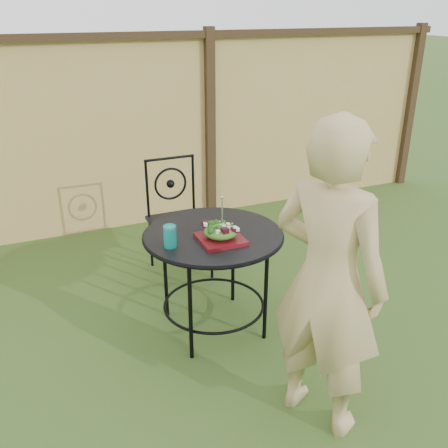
% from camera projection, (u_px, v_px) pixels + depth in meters
% --- Properties ---
extents(ground, '(60.00, 60.00, 0.00)m').
position_uv_depth(ground, '(147.00, 361.00, 3.18)').
color(ground, '#234315').
rests_on(ground, ground).
extents(fence, '(8.00, 0.12, 1.90)m').
position_uv_depth(fence, '(79.00, 138.00, 4.64)').
color(fence, '#EECC75').
rests_on(fence, ground).
extents(patio_table, '(0.92, 0.92, 0.72)m').
position_uv_depth(patio_table, '(213.00, 252.00, 3.29)').
color(patio_table, black).
rests_on(patio_table, ground).
extents(patio_chair, '(0.46, 0.46, 0.95)m').
position_uv_depth(patio_chair, '(177.00, 214.00, 4.10)').
color(patio_chair, black).
rests_on(patio_chair, ground).
extents(diner, '(0.64, 0.72, 1.67)m').
position_uv_depth(diner, '(328.00, 282.00, 2.44)').
color(diner, tan).
rests_on(diner, ground).
extents(salad_plate, '(0.27, 0.27, 0.02)m').
position_uv_depth(salad_plate, '(221.00, 239.00, 3.12)').
color(salad_plate, '#42090E').
rests_on(salad_plate, patio_table).
extents(salad, '(0.21, 0.21, 0.08)m').
position_uv_depth(salad, '(221.00, 231.00, 3.10)').
color(salad, '#235614').
rests_on(salad, salad_plate).
extents(fork, '(0.01, 0.01, 0.18)m').
position_uv_depth(fork, '(222.00, 212.00, 3.05)').
color(fork, silver).
rests_on(fork, salad).
extents(drinking_glass, '(0.08, 0.08, 0.14)m').
position_uv_depth(drinking_glass, '(170.00, 236.00, 3.02)').
color(drinking_glass, '#0D9D99').
rests_on(drinking_glass, patio_table).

